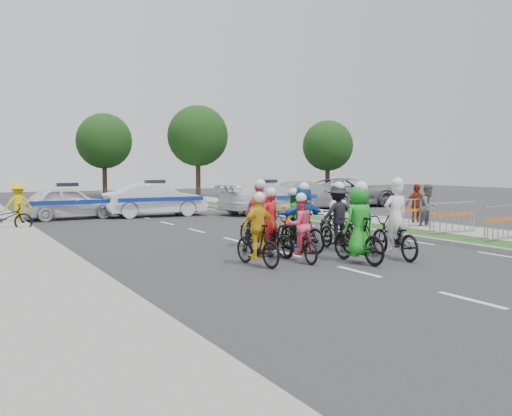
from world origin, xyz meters
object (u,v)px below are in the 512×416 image
police_car_0 (68,203)px  civilian_sedan (307,195)px  rider_2 (299,236)px  cone_0 (288,216)px  spectator_2 (416,205)px  barrier_0 (503,224)px  rider_9 (259,222)px  police_car_2 (268,198)px  rider_7 (338,221)px  rider_5 (302,223)px  rider_4 (337,224)px  tree_4 (104,141)px  rider_6 (269,233)px  tree_2 (328,146)px  rider_1 (359,231)px  rider_0 (394,232)px  civilian_suv (349,192)px  spectator_1 (429,207)px  rider_3 (258,237)px  cone_1 (284,208)px  barrier_2 (409,215)px  rider_8 (292,224)px  parked_bike (5,217)px  barrier_1 (453,219)px  marshal_hiviz (18,204)px

police_car_0 → civilian_sedan: bearing=-95.9°
rider_2 → cone_0: (4.33, 7.41, -0.28)m
spectator_2 → barrier_0: (-1.32, -4.91, -0.25)m
rider_9 → police_car_2: 11.73m
rider_7 → cone_0: rider_7 is taller
rider_5 → police_car_2: size_ratio=0.36×
police_car_0 → rider_4: bearing=-165.6°
tree_4 → rider_6: bearing=-96.5°
tree_2 → rider_1: bearing=-124.5°
rider_6 → spectator_2: bearing=-168.5°
rider_6 → barrier_0: rider_6 is taller
rider_0 → civilian_sedan: 16.34m
rider_7 → spectator_2: 6.44m
civilian_suv → barrier_0: (-5.74, -14.66, -0.24)m
civilian_suv → spectator_1: 12.02m
rider_3 → cone_1: bearing=-132.1°
rider_7 → cone_0: size_ratio=2.57×
police_car_2 → civilian_suv: civilian_suv is taller
rider_1 → cone_1: rider_1 is taller
civilian_sedan → barrier_2: 10.52m
tree_4 → police_car_2: bearing=-81.6°
rider_1 → rider_7: (1.49, 2.79, -0.05)m
rider_2 → cone_0: 8.58m
rider_2 → rider_6: rider_6 is taller
rider_0 → police_car_0: (-5.08, 14.80, 0.05)m
civilian_suv → spectator_2: spectator_2 is taller
rider_9 → cone_1: 10.72m
police_car_0 → police_car_2: bearing=-105.4°
cone_0 → tree_4: size_ratio=0.11×
barrier_2 → tree_4: size_ratio=0.32×
rider_6 → rider_8: size_ratio=1.08×
rider_4 → rider_5: rider_4 is taller
rider_1 → rider_9: 3.38m
parked_bike → tree_2: bearing=-44.7°
rider_7 → spectator_1: (5.24, 1.59, 0.12)m
civilian_sedan → barrier_0: civilian_sedan is taller
parked_bike → rider_0: bearing=-129.3°
rider_7 → tree_4: 30.51m
rider_7 → civilian_suv: size_ratio=0.31×
barrier_2 → cone_0: 4.60m
civilian_suv → barrier_1: bearing=164.1°
civilian_suv → rider_5: bearing=146.4°
rider_5 → tree_2: bearing=-135.0°
rider_5 → barrier_2: rider_5 is taller
rider_9 → spectator_1: 7.67m
rider_9 → cone_0: bearing=-137.0°
marshal_hiviz → barrier_1: marshal_hiviz is taller
barrier_0 → rider_5: bearing=167.3°
rider_1 → rider_9: bearing=-75.7°
marshal_hiviz → police_car_0: bearing=-145.7°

